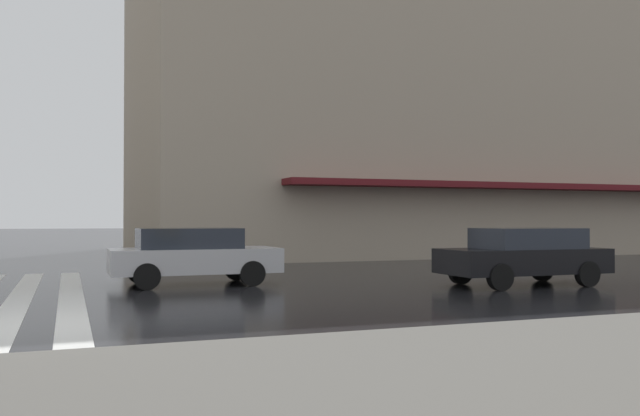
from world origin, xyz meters
TOP-DOWN VIEW (x-y plane):
  - ground_plane at (0.00, 0.00)m, footprint 220.00×220.00m
  - haussmann_block_corner at (20.66, -17.98)m, footprint 17.52×29.34m
  - car_black at (2.50, -10.84)m, footprint 1.85×4.10m
  - car_silver at (5.50, -3.23)m, footprint 1.85×4.10m

SIDE VIEW (x-z plane):
  - ground_plane at x=0.00m, z-range 0.00..0.00m
  - car_black at x=2.50m, z-range 0.05..1.46m
  - car_silver at x=5.50m, z-range 0.05..1.46m
  - haussmann_block_corner at x=20.66m, z-range -0.26..24.89m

